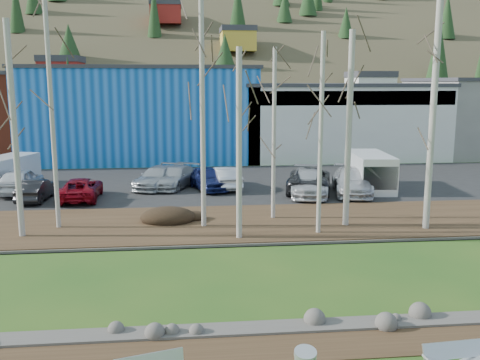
{
  "coord_description": "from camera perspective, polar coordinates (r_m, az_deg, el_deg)",
  "views": [
    {
      "loc": [
        -2.26,
        -10.92,
        6.95
      ],
      "look_at": [
        0.23,
        13.08,
        2.5
      ],
      "focal_mm": 40.0,
      "sensor_mm": 36.0,
      "label": 1
    }
  ],
  "objects": [
    {
      "name": "dirt_strip",
      "position": [
        14.92,
        3.63,
        -17.26
      ],
      "size": [
        80.0,
        1.8,
        0.03
      ],
      "primitive_type": "cube",
      "color": "#382616",
      "rests_on": "ground"
    },
    {
      "name": "building_white",
      "position": [
        52.02,
        10.06,
        6.39
      ],
      "size": [
        18.36,
        12.24,
        6.8
      ],
      "color": "silver",
      "rests_on": "ground"
    },
    {
      "name": "birch_1",
      "position": [
        26.04,
        -19.5,
        7.62
      ],
      "size": [
        0.21,
        0.21,
        11.57
      ],
      "color": "beige",
      "rests_on": "far_bank"
    },
    {
      "name": "parking_lot",
      "position": [
        36.64,
        -2.29,
        -0.39
      ],
      "size": [
        80.0,
        14.0,
        0.14
      ],
      "primitive_type": "cube",
      "color": "black",
      "rests_on": "ground"
    },
    {
      "name": "birch_5",
      "position": [
        24.06,
        8.61,
        4.78
      ],
      "size": [
        0.2,
        0.2,
        8.94
      ],
      "color": "beige",
      "rests_on": "far_bank"
    },
    {
      "name": "birch_2",
      "position": [
        24.93,
        -4.02,
        7.0
      ],
      "size": [
        0.23,
        0.23,
        10.62
      ],
      "color": "beige",
      "rests_on": "far_bank"
    },
    {
      "name": "car_6",
      "position": [
        33.87,
        7.38,
        0.09
      ],
      "size": [
        3.95,
        6.04,
        1.55
      ],
      "primitive_type": "imported",
      "rotation": [
        0.0,
        0.0,
        2.87
      ],
      "color": "#28282B",
      "rests_on": "parking_lot"
    },
    {
      "name": "car_2",
      "position": [
        32.6,
        -16.62,
        -0.9
      ],
      "size": [
        2.24,
        4.68,
        1.29
      ],
      "primitive_type": "imported",
      "rotation": [
        0.0,
        0.0,
        3.16
      ],
      "color": "maroon",
      "rests_on": "parking_lot"
    },
    {
      "name": "building_blue",
      "position": [
        50.14,
        -10.28,
        7.08
      ],
      "size": [
        20.4,
        12.24,
        8.3
      ],
      "color": "#0C4DA9",
      "rests_on": "ground"
    },
    {
      "name": "car_3",
      "position": [
        35.07,
        -6.95,
        0.31
      ],
      "size": [
        3.67,
        5.09,
        1.37
      ],
      "primitive_type": "imported",
      "rotation": [
        0.0,
        0.0,
        -0.42
      ],
      "color": "#9CA0A4",
      "rests_on": "parking_lot"
    },
    {
      "name": "birch_3",
      "position": [
        23.01,
        -0.09,
        3.76
      ],
      "size": [
        0.26,
        0.26,
        8.24
      ],
      "color": "beige",
      "rests_on": "far_bank"
    },
    {
      "name": "car_7",
      "position": [
        32.85,
        7.33,
        -0.23
      ],
      "size": [
        3.17,
        5.63,
        1.54
      ],
      "primitive_type": "imported",
      "rotation": [
        0.0,
        0.0,
        -0.2
      ],
      "color": "#BBBABD",
      "rests_on": "parking_lot"
    },
    {
      "name": "car_4",
      "position": [
        34.18,
        -3.42,
        0.17
      ],
      "size": [
        2.79,
        4.55,
        1.45
      ],
      "primitive_type": "imported",
      "rotation": [
        0.0,
        0.0,
        0.27
      ],
      "color": "navy",
      "rests_on": "parking_lot"
    },
    {
      "name": "car_5",
      "position": [
        34.56,
        -1.6,
        0.27
      ],
      "size": [
        1.98,
        4.43,
        1.41
      ],
      "primitive_type": "imported",
      "rotation": [
        0.0,
        0.0,
        3.26
      ],
      "color": "silver",
      "rests_on": "parking_lot"
    },
    {
      "name": "birch_7",
      "position": [
        25.6,
        11.54,
        5.23
      ],
      "size": [
        0.28,
        0.28,
        9.13
      ],
      "color": "beige",
      "rests_on": "far_bank"
    },
    {
      "name": "dirt_mound",
      "position": [
        26.69,
        -7.73,
        -3.82
      ],
      "size": [
        2.7,
        1.91,
        0.53
      ],
      "primitive_type": "ellipsoid",
      "color": "black",
      "rests_on": "far_bank"
    },
    {
      "name": "car_8",
      "position": [
        33.58,
        11.84,
        -0.14
      ],
      "size": [
        3.17,
        5.63,
        1.54
      ],
      "primitive_type": "imported",
      "rotation": [
        0.0,
        0.0,
        -0.2
      ],
      "color": "#BBBABD",
      "rests_on": "parking_lot"
    },
    {
      "name": "near_bank_rocks",
      "position": [
        15.81,
        3.0,
        -15.64
      ],
      "size": [
        80.0,
        0.8,
        0.5
      ],
      "primitive_type": null,
      "color": "#47423D",
      "rests_on": "ground"
    },
    {
      "name": "river",
      "position": [
        19.54,
        1.12,
        -10.39
      ],
      "size": [
        80.0,
        8.0,
        0.9
      ],
      "primitive_type": null,
      "color": "#122032",
      "rests_on": "ground"
    },
    {
      "name": "van_white",
      "position": [
        35.12,
        13.75,
        0.86
      ],
      "size": [
        2.63,
        5.39,
        2.28
      ],
      "rotation": [
        0.0,
        0.0,
        -0.09
      ],
      "color": "white",
      "rests_on": "parking_lot"
    },
    {
      "name": "car_0",
      "position": [
        35.72,
        -22.37,
        -0.06
      ],
      "size": [
        2.07,
        4.68,
        1.57
      ],
      "primitive_type": "imported",
      "rotation": [
        0.0,
        0.0,
        3.09
      ],
      "color": "silver",
      "rests_on": "parking_lot"
    },
    {
      "name": "hillside",
      "position": [
        95.53,
        -4.74,
        16.75
      ],
      "size": [
        160.0,
        72.0,
        35.0
      ],
      "primitive_type": null,
      "color": "#383220",
      "rests_on": "ground"
    },
    {
      "name": "birch_4",
      "position": [
        26.54,
        3.64,
        4.86
      ],
      "size": [
        0.2,
        0.2,
        8.45
      ],
      "color": "beige",
      "rests_on": "far_bank"
    },
    {
      "name": "car_9",
      "position": [
        35.11,
        -8.73,
        0.28
      ],
      "size": [
        3.67,
        5.09,
        1.37
      ],
      "primitive_type": "imported",
      "rotation": [
        0.0,
        0.0,
        -0.42
      ],
      "color": "#9CA0A4",
      "rests_on": "parking_lot"
    },
    {
      "name": "birch_6",
      "position": [
        25.96,
        19.89,
        6.7
      ],
      "size": [
        0.3,
        0.3,
        10.76
      ],
      "color": "beige",
      "rests_on": "far_bank"
    },
    {
      "name": "birch_0",
      "position": [
        25.16,
        -22.93,
        4.86
      ],
      "size": [
        0.26,
        0.26,
        9.42
      ],
      "color": "beige",
      "rests_on": "far_bank"
    },
    {
      "name": "far_bank_rocks",
      "position": [
        23.39,
        -0.12,
        -6.84
      ],
      "size": [
        80.0,
        0.8,
        0.46
      ],
      "primitive_type": null,
      "color": "#47423D",
      "rests_on": "ground"
    },
    {
      "name": "van_grey",
      "position": [
        37.71,
        -23.76,
        0.72
      ],
      "size": [
        3.29,
        5.04,
        2.04
      ],
      "rotation": [
        0.0,
        0.0,
        -0.31
      ],
      "color": "silver",
      "rests_on": "parking_lot"
    },
    {
      "name": "car_1",
      "position": [
        33.17,
        -20.94,
        -0.98
      ],
      "size": [
        1.48,
        3.89,
        1.27
      ],
      "primitive_type": "imported",
      "rotation": [
        0.0,
        0.0,
        3.11
      ],
      "color": "black",
      "rests_on": "parking_lot"
    },
    {
      "name": "far_bank",
      "position": [
        26.43,
        -0.82,
        -4.63
      ],
      "size": [
        80.0,
        7.0,
        0.15
      ],
      "primitive_type": "cube",
      "color": "#382616",
      "rests_on": "ground"
    },
    {
      "name": "bench_damaged",
      "position": [
        14.42,
        22.48,
        -17.36
      ],
      "size": [
        1.86,
        0.73,
        0.81
      ],
      "rotation": [
        0.0,
        0.0,
        0.08
      ],
      "color": "#B9BBBE",
      "rests_on": "ground"
    }
  ]
}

